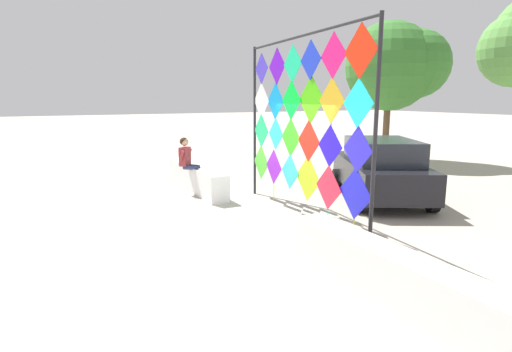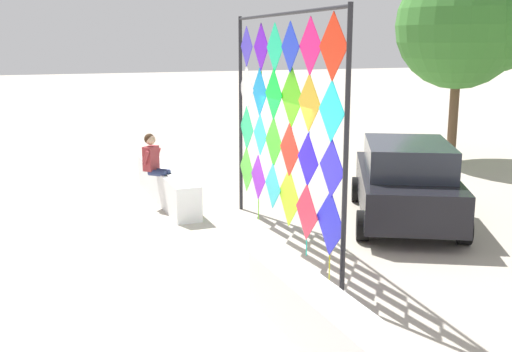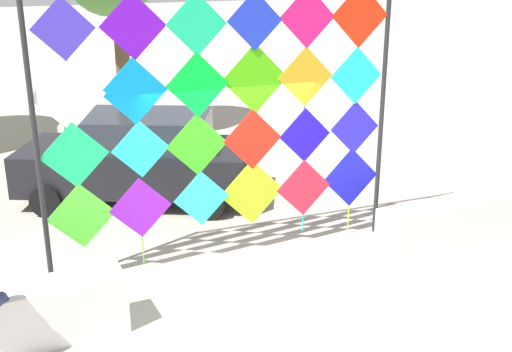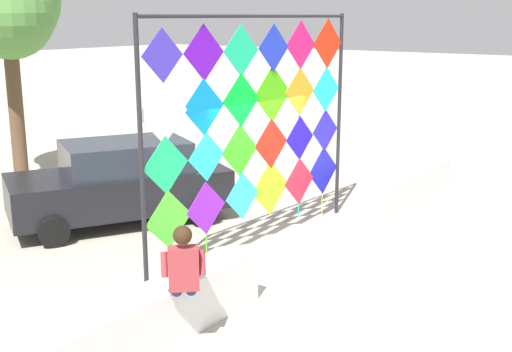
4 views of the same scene
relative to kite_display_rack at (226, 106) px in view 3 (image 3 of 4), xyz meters
The scene contains 4 objects.
ground 2.42m from the kite_display_rack, 85.27° to the right, with size 120.00×120.00×0.00m, color #ADA393.
plaza_ledge_right 4.43m from the kite_display_rack, 15.99° to the right, with size 3.72×0.51×0.71m, color white.
kite_display_rack is the anchor object (origin of this frame).
parked_car 3.26m from the kite_display_rack, 99.62° to the left, with size 4.42×3.49×1.58m.
Camera 3 is at (-3.39, -6.91, 4.12)m, focal length 44.28 mm.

